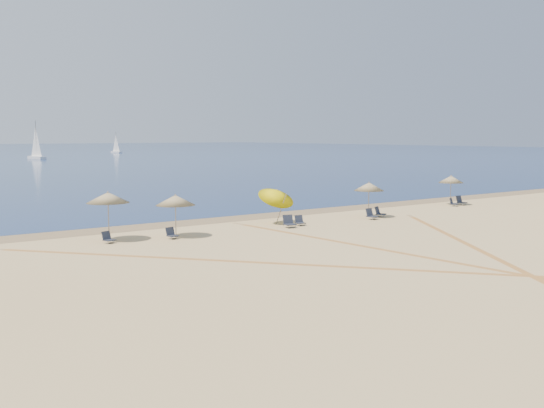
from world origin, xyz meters
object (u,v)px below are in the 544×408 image
at_px(chair_4, 300,221).
at_px(chair_2, 172,234).
at_px(chair_6, 379,212).
at_px(umbrella_5, 451,179).
at_px(chair_1, 108,238).
at_px(umbrella_2, 175,200).
at_px(umbrella_3, 277,195).
at_px(sailboat_0, 116,146).
at_px(umbrella_4, 369,187).
at_px(chair_8, 461,201).
at_px(chair_5, 371,214).
at_px(chair_7, 453,203).
at_px(umbrella_1, 108,198).
at_px(chair_3, 289,222).
at_px(sailboat_1, 36,147).

bearing_deg(chair_4, chair_2, -169.29).
bearing_deg(chair_6, umbrella_5, -12.62).
bearing_deg(chair_1, umbrella_2, -21.02).
distance_m(umbrella_3, sailboat_0, 165.65).
xyz_separation_m(umbrella_4, chair_8, (11.08, 1.08, -1.74)).
relative_size(chair_5, chair_7, 0.99).
bearing_deg(chair_7, chair_8, -17.06).
bearing_deg(umbrella_1, umbrella_3, -0.53).
height_order(umbrella_5, chair_4, umbrella_5).
xyz_separation_m(umbrella_3, chair_2, (-7.85, -1.31, -1.57)).
height_order(umbrella_1, chair_3, umbrella_1).
distance_m(chair_2, sailboat_0, 169.39).
xyz_separation_m(chair_2, chair_8, (25.81, 1.37, 0.06)).
distance_m(chair_2, chair_4, 8.57).
height_order(umbrella_3, chair_3, umbrella_3).
xyz_separation_m(umbrella_2, chair_3, (7.05, -0.84, -1.67)).
height_order(chair_2, sailboat_0, sailboat_0).
distance_m(umbrella_5, chair_2, 25.38).
height_order(umbrella_1, sailboat_0, sailboat_0).
xyz_separation_m(chair_2, chair_5, (14.13, -0.58, 0.05)).
relative_size(umbrella_4, chair_1, 3.41).
distance_m(chair_4, chair_5, 5.58).
distance_m(chair_1, chair_5, 17.43).
bearing_deg(umbrella_4, umbrella_5, 8.87).
bearing_deg(umbrella_2, chair_8, 2.06).
bearing_deg(chair_3, umbrella_2, -174.47).
bearing_deg(chair_4, umbrella_1, -176.13).
bearing_deg(chair_7, chair_1, 157.42).
bearing_deg(sailboat_0, umbrella_3, -121.05).
distance_m(umbrella_4, chair_1, 18.08).
height_order(chair_1, sailboat_1, sailboat_1).
distance_m(umbrella_4, umbrella_5, 10.65).
distance_m(chair_1, chair_8, 29.07).
bearing_deg(chair_8, sailboat_0, 74.47).
xyz_separation_m(umbrella_4, sailboat_1, (8.07, 119.94, 0.66)).
relative_size(umbrella_3, umbrella_5, 1.11).
height_order(chair_2, chair_3, chair_3).
relative_size(umbrella_5, chair_3, 2.84).
xyz_separation_m(umbrella_3, umbrella_4, (6.87, -1.01, 0.24)).
xyz_separation_m(umbrella_5, chair_6, (-9.78, -1.93, -1.73)).
xyz_separation_m(umbrella_5, chair_1, (-28.51, -1.28, -1.77)).
bearing_deg(umbrella_2, chair_6, -1.74).
distance_m(umbrella_1, umbrella_2, 3.55).
height_order(chair_1, chair_6, chair_6).
relative_size(umbrella_4, sailboat_1, 0.27).
relative_size(umbrella_5, chair_4, 3.43).
relative_size(chair_8, sailboat_0, 0.11).
relative_size(umbrella_2, umbrella_4, 0.97).
bearing_deg(chair_2, chair_3, -12.36).
bearing_deg(umbrella_1, chair_5, -6.66).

